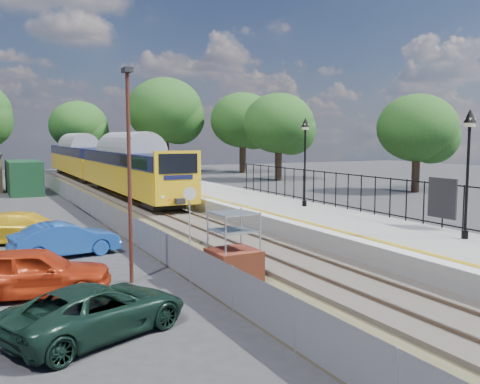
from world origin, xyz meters
TOP-DOWN VIEW (x-y plane):
  - ground at (0.00, 0.00)m, footprint 120.00×120.00m
  - track_bed at (-0.47, 9.67)m, footprint 5.90×80.00m
  - platform at (4.20, 8.00)m, footprint 5.00×70.00m
  - platform_edge at (2.14, 8.00)m, footprint 0.90×70.00m
  - victorian_lamp_south at (5.50, -4.00)m, footprint 0.44×0.44m
  - victorian_lamp_north at (5.30, 6.00)m, footprint 0.44×0.44m
  - palisade_fence at (6.55, 2.24)m, footprint 0.12×26.00m
  - wire_fence at (-4.20, 12.00)m, footprint 0.06×52.00m
  - tree_line at (1.40, 42.00)m, footprint 56.80×43.80m
  - train at (0.00, 30.98)m, footprint 2.82×40.83m
  - brick_plinth at (-3.05, -2.69)m, footprint 1.47×1.47m
  - speed_sign at (-2.50, 2.39)m, footprint 0.50×0.19m
  - carpark_lamp at (-5.82, -1.11)m, footprint 0.25×0.50m
  - car_green at (-7.72, -5.17)m, footprint 4.78×3.56m
  - car_red at (-8.69, -1.39)m, footprint 4.53×2.71m
  - car_blue at (-7.09, 3.54)m, footprint 4.14×1.95m
  - car_yellow at (-8.17, 6.94)m, footprint 4.94×3.45m

SIDE VIEW (x-z plane):
  - ground at x=0.00m, z-range 0.00..0.00m
  - track_bed at x=-0.47m, z-range -0.05..0.24m
  - platform at x=4.20m, z-range 0.00..0.90m
  - wire_fence at x=-4.20m, z-range 0.00..1.20m
  - car_green at x=-7.72m, z-range 0.00..1.21m
  - car_blue at x=-7.09m, z-range 0.00..1.31m
  - car_yellow at x=-8.17m, z-range 0.00..1.33m
  - car_red at x=-8.69m, z-range 0.00..1.44m
  - platform_edge at x=2.14m, z-range 0.90..0.91m
  - brick_plinth at x=-3.05m, z-range -0.05..2.22m
  - speed_sign at x=-2.50m, z-range 0.43..2.97m
  - palisade_fence at x=6.55m, z-range 0.84..2.84m
  - train at x=0.00m, z-range 0.59..4.09m
  - carpark_lamp at x=-5.82m, z-range 0.49..7.08m
  - victorian_lamp_south at x=5.50m, z-range 2.00..6.60m
  - victorian_lamp_north at x=5.30m, z-range 2.00..6.60m
  - tree_line at x=1.40m, z-range 0.67..12.55m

